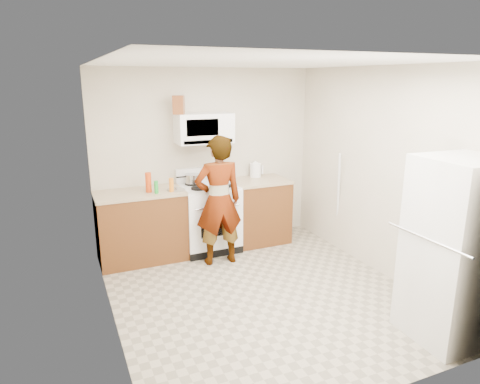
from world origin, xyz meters
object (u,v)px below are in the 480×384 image
microwave (204,128)px  person (219,201)px  fridge (456,251)px  saucepan (192,179)px  gas_range (209,216)px  kettle (255,170)px

microwave → person: microwave is taller
microwave → fridge: microwave is taller
saucepan → gas_range: bearing=-38.0°
kettle → saucepan: 1.00m
fridge → saucepan: 3.39m
microwave → kettle: (0.82, 0.08, -0.67)m
person → saucepan: (-0.15, 0.63, 0.17)m
microwave → kettle: size_ratio=3.81×
fridge → gas_range: bearing=117.3°
kettle → saucepan: (-1.00, -0.07, -0.02)m
microwave → fridge: size_ratio=0.45×
person → saucepan: bearing=-73.4°
microwave → saucepan: size_ratio=3.63×
microwave → gas_range: bearing=-90.0°
fridge → kettle: size_ratio=8.52×
gas_range → kettle: 1.01m
kettle → saucepan: bearing=-159.4°
fridge → microwave: bearing=116.4°
gas_range → fridge: bearing=-65.2°
person → kettle: bearing=-137.3°
microwave → person: size_ratio=0.45×
gas_range → person: size_ratio=0.67×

